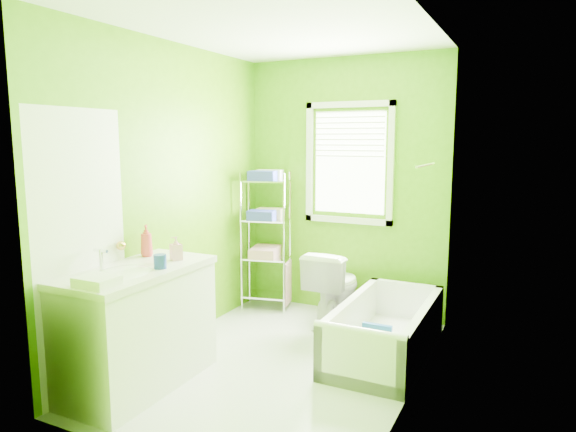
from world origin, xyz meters
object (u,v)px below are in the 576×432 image
at_px(bathtub, 384,338).
at_px(toilet, 334,287).
at_px(vanity, 137,324).
at_px(wire_shelf_unit, 267,225).

height_order(bathtub, toilet, toilet).
distance_m(vanity, wire_shelf_unit, 2.01).
bearing_deg(toilet, vanity, 65.71).
relative_size(bathtub, toilet, 1.97).
xyz_separation_m(bathtub, toilet, (-0.65, 0.52, 0.22)).
bearing_deg(vanity, bathtub, 41.37).
bearing_deg(bathtub, toilet, 141.47).
relative_size(bathtub, wire_shelf_unit, 1.00).
xyz_separation_m(bathtub, wire_shelf_unit, (-1.47, 0.67, 0.74)).
bearing_deg(vanity, toilet, 65.77).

